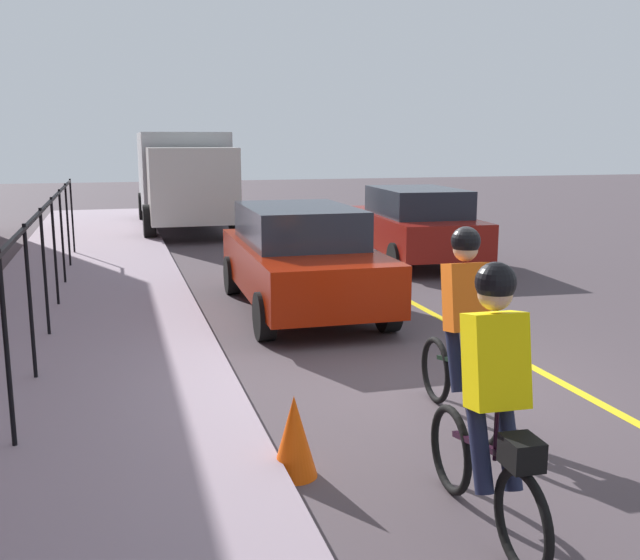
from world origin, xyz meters
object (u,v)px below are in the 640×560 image
(cyclist_lead, at_px, (464,328))
(cyclist_follow, at_px, (492,403))
(box_truck_background, at_px, (184,176))
(traffic_cone_near, at_px, (294,436))
(parked_sedan_rear, at_px, (301,257))
(patrol_sedan, at_px, (414,224))

(cyclist_lead, height_order, cyclist_follow, same)
(cyclist_lead, xyz_separation_m, box_truck_background, (15.66, 0.94, 0.64))
(cyclist_lead, xyz_separation_m, traffic_cone_near, (-0.57, 1.71, -0.58))
(cyclist_lead, distance_m, cyclist_follow, 1.87)
(parked_sedan_rear, height_order, traffic_cone_near, parked_sedan_rear)
(patrol_sedan, bearing_deg, traffic_cone_near, 155.63)
(parked_sedan_rear, bearing_deg, traffic_cone_near, -13.84)
(parked_sedan_rear, bearing_deg, box_truck_background, -175.19)
(traffic_cone_near, bearing_deg, parked_sedan_rear, -15.08)
(cyclist_follow, distance_m, patrol_sedan, 10.88)
(box_truck_background, bearing_deg, patrol_sedan, 30.34)
(cyclist_follow, bearing_deg, patrol_sedan, -18.25)
(parked_sedan_rear, distance_m, traffic_cone_near, 5.60)
(cyclist_follow, xyz_separation_m, patrol_sedan, (10.17, -3.87, -0.09))
(cyclist_lead, distance_m, parked_sedan_rear, 4.82)
(patrol_sedan, xyz_separation_m, traffic_cone_near, (-9.00, 4.89, -0.50))
(parked_sedan_rear, height_order, box_truck_background, box_truck_background)
(patrol_sedan, relative_size, parked_sedan_rear, 1.02)
(cyclist_follow, height_order, box_truck_background, box_truck_background)
(parked_sedan_rear, xyz_separation_m, box_truck_background, (10.84, 0.68, 0.73))
(cyclist_lead, relative_size, traffic_cone_near, 2.79)
(patrol_sedan, xyz_separation_m, parked_sedan_rear, (-3.61, 3.44, 0.00))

